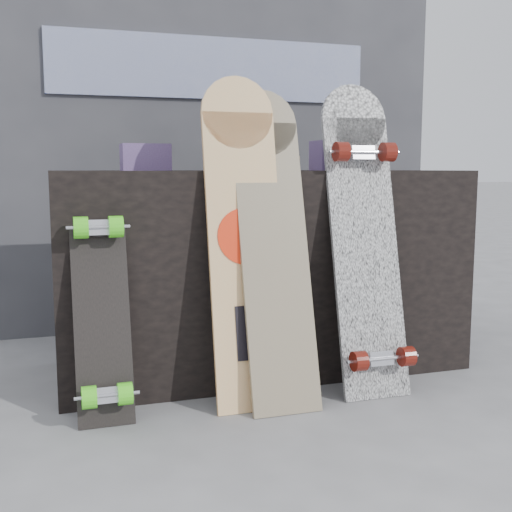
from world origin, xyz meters
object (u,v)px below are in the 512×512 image
object	(u,v)px
longboard_geisha	(244,232)
skateboard_dark	(101,296)
longboard_cascadia	(365,232)
vendor_table	(260,270)
longboard_celtic	(273,237)

from	to	relation	value
longboard_geisha	skateboard_dark	xyz separation A→B (m)	(-0.48, -0.01, -0.19)
longboard_cascadia	vendor_table	bearing A→B (deg)	127.74
vendor_table	skateboard_dark	distance (m)	0.75
vendor_table	longboard_geisha	distance (m)	0.44
vendor_table	skateboard_dark	bearing A→B (deg)	-150.61
longboard_geisha	longboard_cascadia	distance (m)	0.45
vendor_table	longboard_celtic	distance (m)	0.42
longboard_celtic	longboard_cascadia	xyz separation A→B (m)	(0.36, 0.01, 0.00)
vendor_table	longboard_geisha	world-z (taller)	longboard_geisha
vendor_table	longboard_cascadia	size ratio (longest dim) A/B	1.43
longboard_cascadia	longboard_celtic	bearing A→B (deg)	-177.79
longboard_celtic	vendor_table	bearing A→B (deg)	78.67
longboard_geisha	skateboard_dark	size ratio (longest dim) A/B	1.41
vendor_table	longboard_cascadia	world-z (taller)	longboard_cascadia
longboard_geisha	longboard_cascadia	bearing A→B (deg)	-0.51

